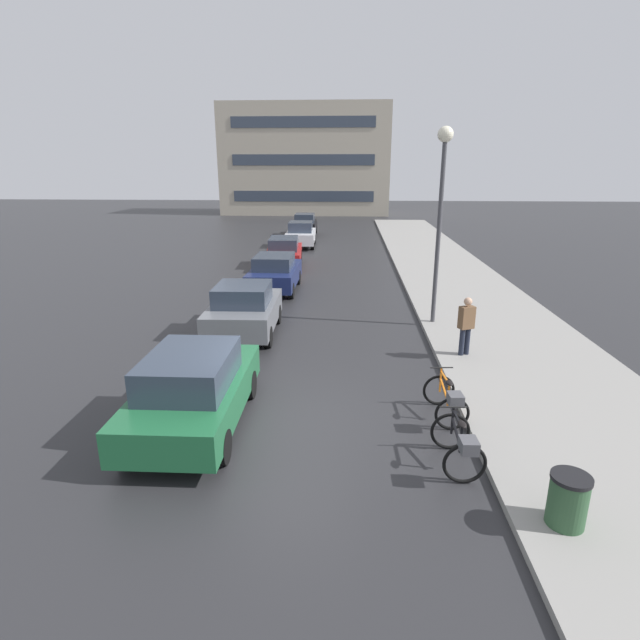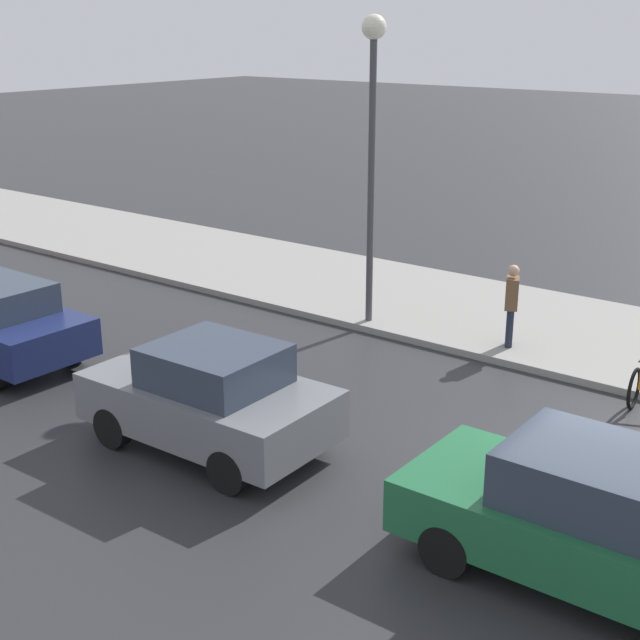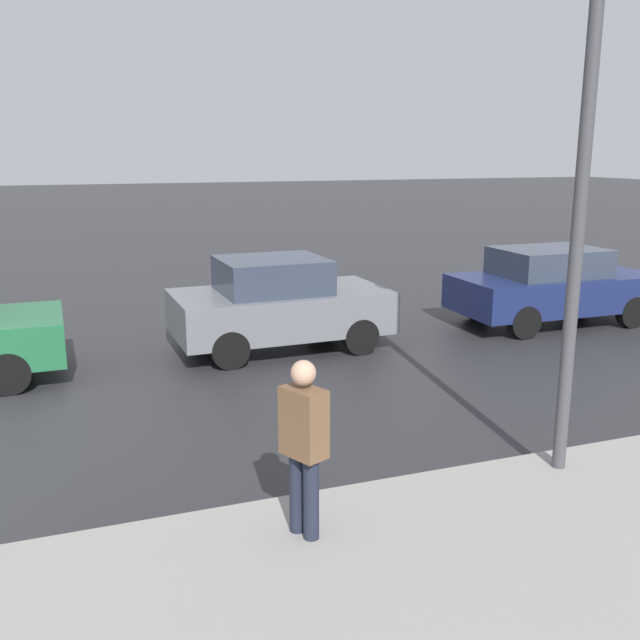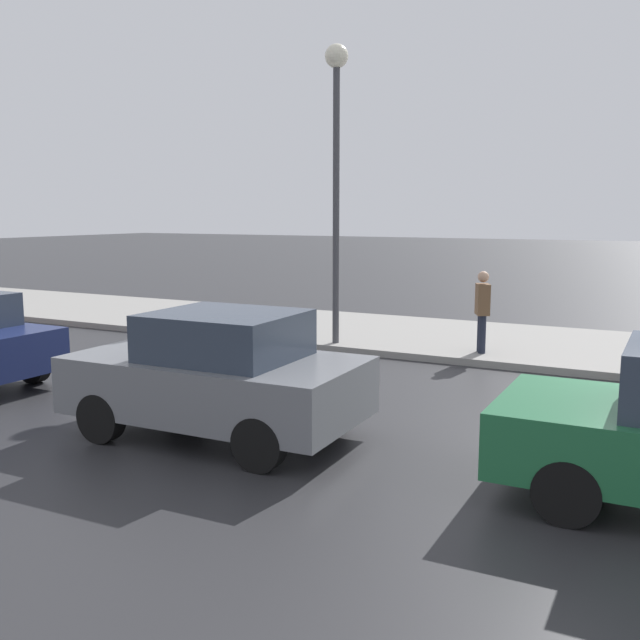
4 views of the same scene
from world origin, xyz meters
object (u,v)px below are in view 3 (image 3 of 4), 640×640
(car_navy, at_px, (552,285))
(streetlamp, at_px, (593,46))
(pedestrian, at_px, (304,445))
(car_grey, at_px, (279,304))

(car_navy, xyz_separation_m, streetlamp, (5.97, -4.50, 3.65))
(car_navy, bearing_deg, streetlamp, -37.05)
(pedestrian, bearing_deg, car_navy, 129.98)
(car_navy, relative_size, streetlamp, 0.66)
(car_grey, relative_size, streetlamp, 0.61)
(car_grey, height_order, streetlamp, streetlamp)
(car_navy, height_order, pedestrian, pedestrian)
(streetlamp, bearing_deg, pedestrian, -83.12)
(car_grey, distance_m, pedestrian, 6.69)
(car_grey, relative_size, car_navy, 0.92)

